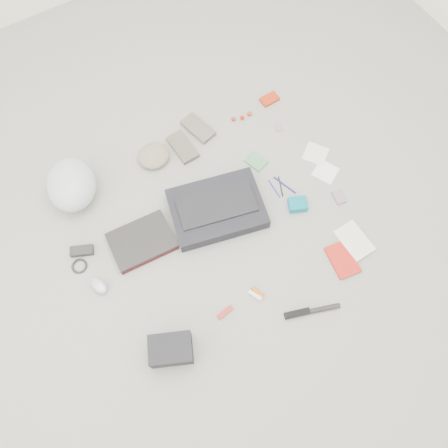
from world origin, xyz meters
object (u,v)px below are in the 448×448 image
messenger_bag (217,209)px  book_red (342,260)px  camera_bag (171,350)px  accordion_wallet (298,205)px  laptop (141,240)px  bike_helmet (71,185)px

messenger_bag → book_red: bearing=-40.1°
camera_bag → accordion_wallet: bearing=43.3°
laptop → accordion_wallet: (0.82, -0.25, -0.01)m
accordion_wallet → book_red: bearing=-62.6°
laptop → accordion_wallet: bearing=-12.4°
book_red → laptop: bearing=152.5°
book_red → accordion_wallet: bearing=102.5°
camera_bag → bike_helmet: bearing=117.3°
laptop → bike_helmet: size_ratio=0.98×
laptop → bike_helmet: 0.49m
laptop → bike_helmet: bearing=115.9°
messenger_bag → laptop: (-0.43, 0.05, -0.01)m
bike_helmet → accordion_wallet: (1.00, -0.70, -0.07)m
book_red → messenger_bag: bearing=134.9°
bike_helmet → laptop: bearing=-51.5°
bike_helmet → book_red: bike_helmet is taller
laptop → accordion_wallet: size_ratio=3.28×
messenger_bag → laptop: 0.43m
messenger_bag → laptop: size_ratio=1.52×
laptop → book_red: bearing=-32.0°
bike_helmet → book_red: 1.49m
messenger_bag → camera_bag: 0.76m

